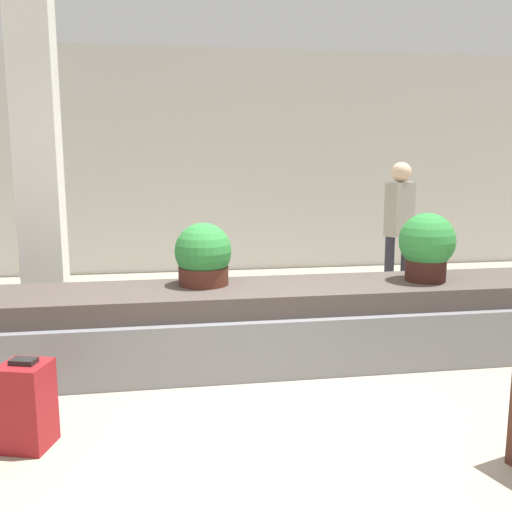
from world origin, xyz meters
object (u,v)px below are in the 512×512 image
at_px(suitcase_2, 27,405).
at_px(potted_plant_1, 427,246).
at_px(potted_plant_0, 203,256).
at_px(traveler_0, 399,220).
at_px(pillar, 39,165).

xyz_separation_m(suitcase_2, potted_plant_1, (3.00, 1.18, 0.68)).
distance_m(potted_plant_0, traveler_0, 2.83).
bearing_deg(pillar, traveler_0, 7.23).
distance_m(suitcase_2, traveler_0, 4.58).
bearing_deg(suitcase_2, pillar, 114.92).
xyz_separation_m(pillar, potted_plant_1, (3.33, -1.23, -0.67)).
distance_m(pillar, suitcase_2, 2.77).
distance_m(potted_plant_1, traveler_0, 1.78).
bearing_deg(suitcase_2, potted_plant_1, 38.53).
height_order(pillar, potted_plant_0, pillar).
xyz_separation_m(pillar, traveler_0, (3.82, 0.48, -0.64)).
bearing_deg(potted_plant_0, suitcase_2, -130.17).
distance_m(pillar, traveler_0, 3.90).
height_order(suitcase_2, traveler_0, traveler_0).
bearing_deg(pillar, potted_plant_1, -20.24).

